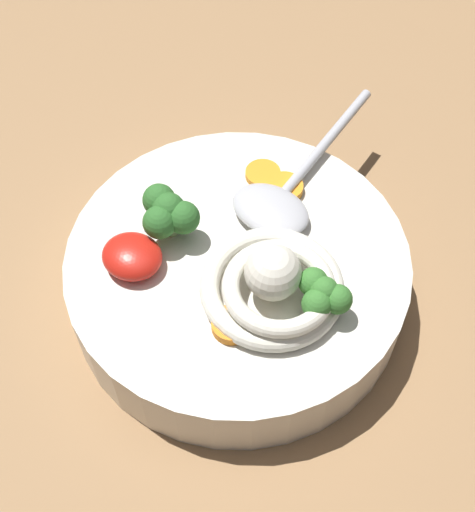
{
  "coord_description": "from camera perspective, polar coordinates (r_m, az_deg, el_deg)",
  "views": [
    {
      "loc": [
        10.66,
        -21.81,
        49.34
      ],
      "look_at": [
        -3.54,
        3.36,
        8.55
      ],
      "focal_mm": 49.38,
      "sensor_mm": 36.0,
      "label": 1
    }
  ],
  "objects": [
    {
      "name": "soup_bowl",
      "position": [
        0.52,
        -0.0,
        -1.57
      ],
      "size": [
        24.74,
        24.74,
        5.12
      ],
      "color": "silver",
      "rests_on": "table_slab"
    },
    {
      "name": "carrot_slice_center",
      "position": [
        0.55,
        2.07,
        6.66
      ],
      "size": [
        2.72,
        2.72,
        0.52
      ],
      "primitive_type": "cylinder",
      "color": "orange",
      "rests_on": "soup_bowl"
    },
    {
      "name": "carrot_slice_rear",
      "position": [
        0.54,
        3.85,
        5.52
      ],
      "size": [
        2.79,
        2.79,
        0.71
      ],
      "primitive_type": "cylinder",
      "color": "orange",
      "rests_on": "soup_bowl"
    },
    {
      "name": "broccoli_floret_far",
      "position": [
        0.46,
        6.91,
        -3.11
      ],
      "size": [
        3.94,
        3.39,
        3.11
      ],
      "color": "#7A9E60",
      "rests_on": "soup_bowl"
    },
    {
      "name": "table_slab",
      "position": [
        0.53,
        1.55,
        -8.35
      ],
      "size": [
        114.6,
        114.6,
        3.43
      ],
      "primitive_type": "cube",
      "color": "#936D47",
      "rests_on": "ground"
    },
    {
      "name": "chili_sauce_dollop",
      "position": [
        0.49,
        -8.54,
        -0.02
      ],
      "size": [
        4.34,
        3.91,
        1.95
      ],
      "primitive_type": "ellipsoid",
      "color": "red",
      "rests_on": "soup_bowl"
    },
    {
      "name": "noodle_pile",
      "position": [
        0.47,
        3.02,
        -2.29
      ],
      "size": [
        10.87,
        10.65,
        4.37
      ],
      "color": "silver",
      "rests_on": "soup_bowl"
    },
    {
      "name": "soup_spoon",
      "position": [
        0.52,
        3.5,
        4.75
      ],
      "size": [
        6.32,
        17.41,
        1.6
      ],
      "rotation": [
        0.0,
        0.0,
        1.49
      ],
      "color": "#B7B7BC",
      "rests_on": "soup_bowl"
    },
    {
      "name": "broccoli_floret_beside_noodles",
      "position": [
        0.5,
        -5.68,
        3.51
      ],
      "size": [
        4.67,
        4.02,
        3.69
      ],
      "color": "#7A9E60",
      "rests_on": "soup_bowl"
    },
    {
      "name": "carrot_slice_front",
      "position": [
        0.47,
        -0.46,
        -5.59
      ],
      "size": [
        2.74,
        2.74,
        0.75
      ],
      "primitive_type": "cylinder",
      "color": "orange",
      "rests_on": "soup_bowl"
    }
  ]
}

